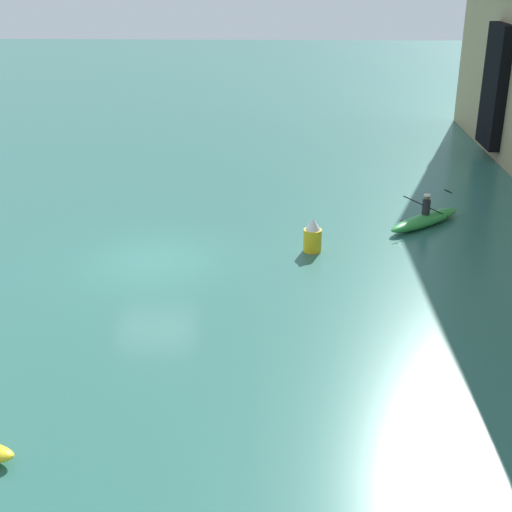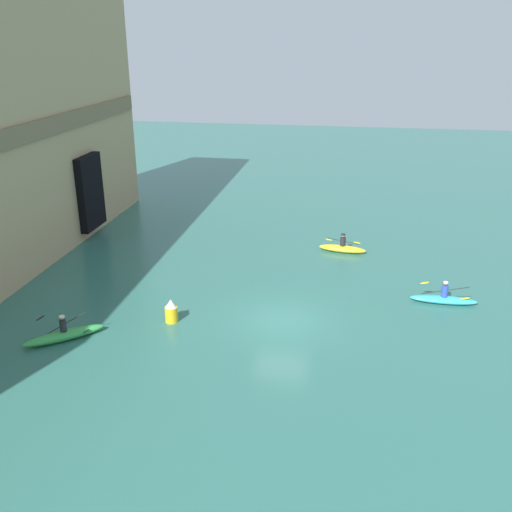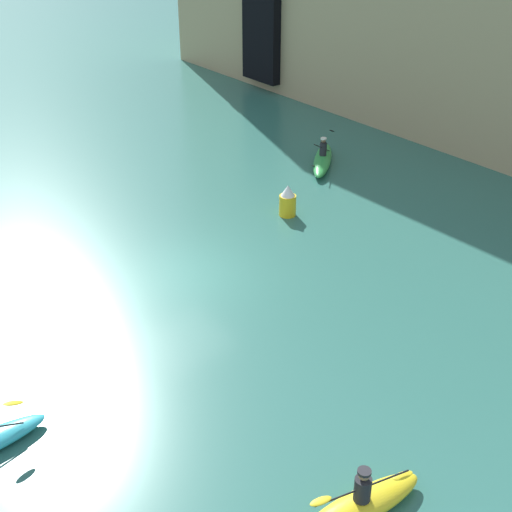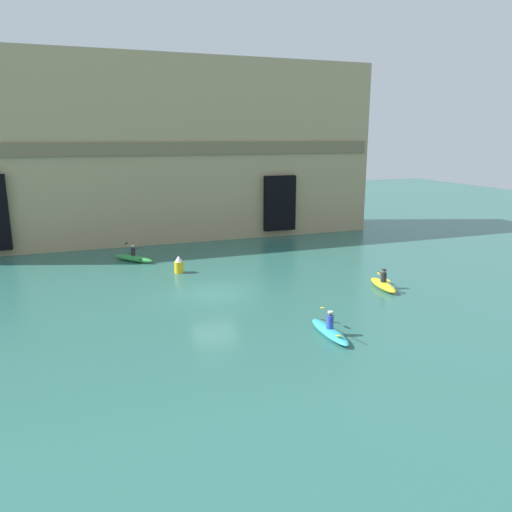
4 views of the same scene
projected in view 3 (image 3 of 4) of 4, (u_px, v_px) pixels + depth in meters
The scene contains 4 objects.
ground_plane at pixel (184, 274), 21.36m from camera, with size 120.00×120.00×0.00m, color #2D665B.
kayak_green at pixel (323, 159), 28.49m from camera, with size 2.76×3.08×1.29m.
kayak_yellow at pixel (361, 504), 13.58m from camera, with size 1.09×2.92×1.16m.
marker_buoy at pixel (288, 201), 24.50m from camera, with size 0.59×0.59×1.12m.
Camera 3 is at (15.41, -9.97, 11.16)m, focal length 50.00 mm.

